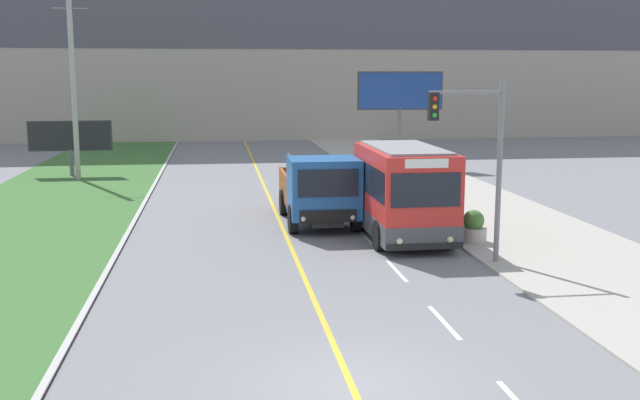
{
  "coord_description": "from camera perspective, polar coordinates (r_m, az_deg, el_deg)",
  "views": [
    {
      "loc": [
        -2.36,
        -12.78,
        5.66
      ],
      "look_at": [
        1.1,
        12.17,
        1.4
      ],
      "focal_mm": 42.0,
      "sensor_mm": 36.0,
      "label": 1
    }
  ],
  "objects": [
    {
      "name": "planter_round_near",
      "position": [
        25.64,
        11.6,
        -2.08
      ],
      "size": [
        0.9,
        0.9,
        1.08
      ],
      "color": "#B7B2A8",
      "rests_on": "sidewalk_right"
    },
    {
      "name": "dump_truck",
      "position": [
        27.8,
        0.04,
        0.62
      ],
      "size": [
        2.59,
        6.38,
        2.67
      ],
      "color": "black",
      "rests_on": "ground_plane"
    },
    {
      "name": "city_bus",
      "position": [
        25.77,
        6.4,
        0.54
      ],
      "size": [
        2.63,
        5.57,
        3.23
      ],
      "color": "red",
      "rests_on": "ground_plane"
    },
    {
      "name": "lane_marking_centre",
      "position": [
        16.4,
        2.26,
        -10.58
      ],
      "size": [
        2.88,
        140.0,
        0.01
      ],
      "color": "gold",
      "rests_on": "ground_plane"
    },
    {
      "name": "planter_round_second",
      "position": [
        30.43,
        8.81,
        -0.2
      ],
      "size": [
        0.86,
        0.86,
        1.06
      ],
      "color": "#B7B2A8",
      "rests_on": "sidewalk_right"
    },
    {
      "name": "ground_plane",
      "position": [
        14.18,
        2.42,
        -13.93
      ],
      "size": [
        300.0,
        300.0,
        0.0
      ],
      "primitive_type": "plane",
      "color": "slate"
    },
    {
      "name": "billboard_large",
      "position": [
        45.44,
        6.12,
        8.01
      ],
      "size": [
        5.2,
        0.24,
        5.8
      ],
      "color": "#59595B",
      "rests_on": "ground_plane"
    },
    {
      "name": "billboard_small",
      "position": [
        43.92,
        -18.5,
        4.58
      ],
      "size": [
        4.53,
        0.24,
        3.12
      ],
      "color": "#59595B",
      "rests_on": "ground_plane"
    },
    {
      "name": "planter_round_third",
      "position": [
        35.2,
        6.3,
        1.24
      ],
      "size": [
        0.95,
        0.95,
        1.13
      ],
      "color": "#B7B2A8",
      "rests_on": "sidewalk_right"
    },
    {
      "name": "traffic_light_mast",
      "position": [
        22.44,
        11.97,
        3.96
      ],
      "size": [
        2.28,
        0.32,
        5.53
      ],
      "color": "slate",
      "rests_on": "ground_plane"
    },
    {
      "name": "utility_pole_far",
      "position": [
        42.16,
        -18.29,
        8.45
      ],
      "size": [
        1.8,
        0.28,
        10.23
      ],
      "color": "#9E9E99",
      "rests_on": "ground_plane"
    },
    {
      "name": "apartment_block_background",
      "position": [
        68.22,
        -6.07,
        14.07
      ],
      "size": [
        80.0,
        8.04,
        22.08
      ],
      "color": "#A89E8E",
      "rests_on": "ground_plane"
    }
  ]
}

